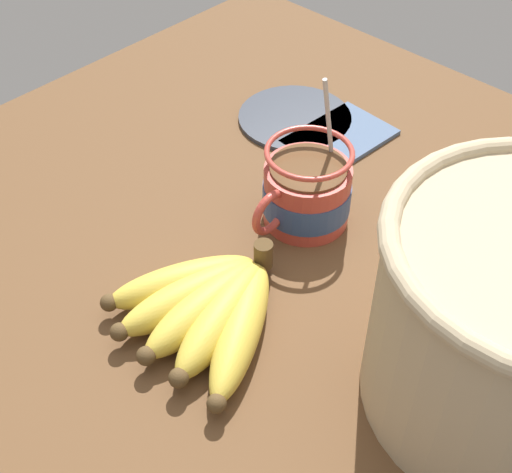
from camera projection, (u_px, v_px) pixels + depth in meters
table at (270, 256)px, 79.54cm from camera, size 90.95×90.95×3.72cm
coffee_mug at (304, 191)px, 78.74cm from camera, size 13.76×9.83×17.45cm
banana_bunch at (208, 307)px, 69.04cm from camera, size 18.23×19.32×4.30cm
napkin at (340, 137)px, 92.08cm from camera, size 13.84×10.12×0.60cm
small_plate at (295, 118)px, 95.28cm from camera, size 15.14×15.14×0.60cm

